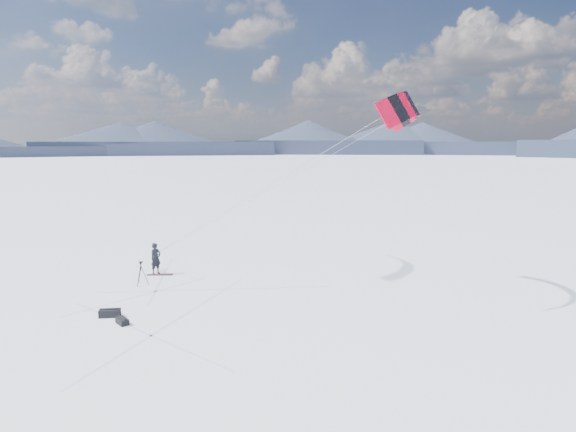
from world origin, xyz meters
The scene contains 9 objects.
ground centered at (0.00, 0.00, 0.00)m, with size 1800.00×1800.00×0.00m, color white.
horizon_hills centered at (0.00, 0.00, 4.79)m, with size 704.47×706.88×10.76m.
snow_tracks centered at (-1.44, -0.32, 0.00)m, with size 13.93×10.25×0.01m.
snowkiter centered at (-0.42, 4.03, 0.00)m, with size 0.69×0.45×1.88m, color black.
snowboard centered at (-0.06, 3.93, 0.02)m, with size 1.53×0.29×0.04m, color maroon.
tripod centered at (0.49, 1.94, 0.87)m, with size 0.68×0.65×1.34m.
gear_bag_a centered at (2.87, -2.32, 0.18)m, with size 0.98×0.86×0.40m.
gear_bag_b centered at (4.05, -2.70, 0.14)m, with size 0.78×0.57×0.32m.
power_kite centered at (13.13, 7.21, 9.28)m, with size 14.85×6.12×8.99m.
Camera 1 is at (19.78, -16.64, 7.71)m, focal length 30.00 mm.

